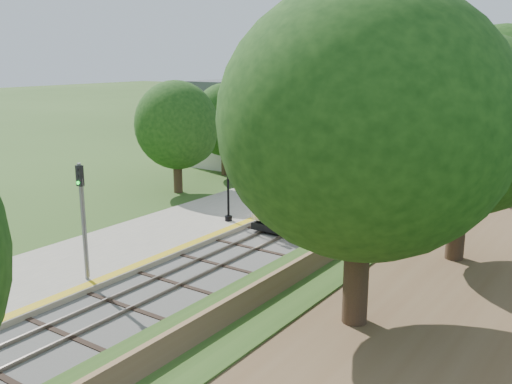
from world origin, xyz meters
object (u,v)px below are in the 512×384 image
Objects in this scene: lamppost_far at (228,189)px; signal_platform at (82,209)px; station_building at (243,124)px; signal_farside at (428,166)px; signal_gantry at (493,106)px; train at (497,117)px.

signal_platform is at bearing -87.81° from lamppost_far.
signal_platform is (0.43, -11.12, 1.26)m from lamppost_far.
station_building is 1.53× the size of signal_farside.
signal_gantry is (16.47, 24.99, 0.73)m from station_building.
signal_farside is (6.20, -47.38, 1.42)m from train.
train is 66.55m from signal_platform.
signal_gantry is 14.60m from train.
station_building is 41.60m from train.
lamppost_far is 11.19m from signal_platform.
signal_gantry reaches higher than signal_platform.
station_building reaches higher than train.
station_building reaches higher than lamppost_far.
train is 20.13× the size of signal_farside.
signal_platform is 0.95× the size of signal_farside.
signal_farside reaches higher than lamppost_far.
signal_farside reaches higher than train.
signal_gantry is at bearing 81.99° from lamppost_far.
signal_farside is (9.10, 19.08, -0.10)m from signal_platform.
station_building reaches higher than signal_platform.
train is (14.00, 39.13, -1.95)m from station_building.
lamppost_far reaches higher than train.
lamppost_far is at bearing -140.10° from signal_farside.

